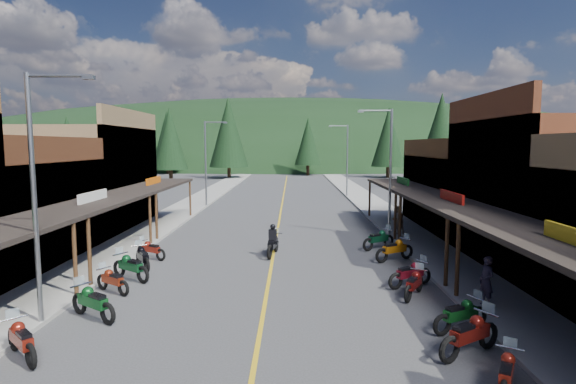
{
  "coord_description": "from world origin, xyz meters",
  "views": [
    {
      "loc": [
        1.0,
        -19.88,
        5.81
      ],
      "look_at": [
        0.75,
        6.82,
        3.0
      ],
      "focal_mm": 28.0,
      "sensor_mm": 36.0,
      "label": 1
    }
  ],
  "objects_px": {
    "pine_11": "(441,134)",
    "bike_east_7": "(410,273)",
    "shop_east_3": "(475,192)",
    "bike_west_6": "(112,279)",
    "pine_4": "(388,137)",
    "pine_5": "(455,134)",
    "bike_west_4": "(21,338)",
    "pine_9": "(453,141)",
    "streetlight_1": "(207,159)",
    "bike_west_9": "(151,249)",
    "bike_east_5": "(461,313)",
    "pine_2": "(229,132)",
    "bike_west_7": "(130,265)",
    "streetlight_3": "(346,157)",
    "bike_east_8": "(395,248)",
    "pine_8": "(120,144)",
    "streetlight_0": "(38,188)",
    "bike_east_9": "(379,238)",
    "pine_6": "(535,141)",
    "pedestrian_east_b": "(398,220)",
    "bike_west_8": "(143,256)",
    "bike_east_6": "(414,282)",
    "shop_east_2": "(558,193)",
    "pine_7": "(137,138)",
    "bike_west_5": "(93,300)",
    "pine_1": "(167,138)",
    "shop_west_3": "(81,178)",
    "pine_3": "(308,141)",
    "pine_0": "(68,141)",
    "streetlight_2": "(388,167)",
    "pine_10": "(170,139)",
    "bike_east_3": "(507,371)",
    "bike_east_4": "(470,333)",
    "pedestrian_east_a": "(486,281)",
    "rider_on_bike": "(273,243)"
  },
  "relations": [
    {
      "from": "pine_11",
      "to": "bike_east_7",
      "type": "xyz_separation_m",
      "value": [
        -14.17,
        -39.94,
        -6.58
      ]
    },
    {
      "from": "shop_east_3",
      "to": "bike_west_6",
      "type": "relative_size",
      "value": 5.6
    },
    {
      "from": "pine_4",
      "to": "pine_5",
      "type": "distance_m",
      "value": 20.01
    },
    {
      "from": "bike_west_4",
      "to": "pine_9",
      "type": "bearing_deg",
      "value": 13.71
    },
    {
      "from": "streetlight_1",
      "to": "bike_west_9",
      "type": "relative_size",
      "value": 4.11
    },
    {
      "from": "pine_4",
      "to": "bike_east_5",
      "type": "xyz_separation_m",
      "value": [
        -11.75,
        -66.36,
        -6.63
      ]
    },
    {
      "from": "pine_2",
      "to": "bike_west_7",
      "type": "height_order",
      "value": "pine_2"
    },
    {
      "from": "bike_west_4",
      "to": "bike_west_9",
      "type": "bearing_deg",
      "value": 42.64
    },
    {
      "from": "streetlight_3",
      "to": "pine_4",
      "type": "bearing_deg",
      "value": 69.78
    },
    {
      "from": "bike_east_8",
      "to": "pine_8",
      "type": "bearing_deg",
      "value": -172.05
    },
    {
      "from": "streetlight_0",
      "to": "bike_east_9",
      "type": "bearing_deg",
      "value": 40.05
    },
    {
      "from": "pine_6",
      "to": "pedestrian_east_b",
      "type": "height_order",
      "value": "pine_6"
    },
    {
      "from": "bike_west_8",
      "to": "bike_east_6",
      "type": "relative_size",
      "value": 1.04
    },
    {
      "from": "streetlight_0",
      "to": "bike_west_4",
      "type": "distance_m",
      "value": 4.54
    },
    {
      "from": "shop_east_2",
      "to": "pine_7",
      "type": "xyz_separation_m",
      "value": [
        -45.78,
        74.3,
        3.72
      ]
    },
    {
      "from": "pine_5",
      "to": "bike_east_5",
      "type": "xyz_separation_m",
      "value": [
        -27.75,
        -78.36,
        -7.39
      ]
    },
    {
      "from": "bike_east_6",
      "to": "pine_7",
      "type": "bearing_deg",
      "value": 147.24
    },
    {
      "from": "streetlight_0",
      "to": "pine_4",
      "type": "relative_size",
      "value": 0.64
    },
    {
      "from": "shop_east_3",
      "to": "bike_west_5",
      "type": "bearing_deg",
      "value": -139.14
    },
    {
      "from": "streetlight_1",
      "to": "pine_1",
      "type": "bearing_deg",
      "value": 109.55
    },
    {
      "from": "shop_west_3",
      "to": "bike_west_8",
      "type": "bearing_deg",
      "value": -53.81
    },
    {
      "from": "shop_east_3",
      "to": "bike_west_9",
      "type": "xyz_separation_m",
      "value": [
        -19.95,
        -8.86,
        -1.98
      ]
    },
    {
      "from": "pine_3",
      "to": "pine_2",
      "type": "bearing_deg",
      "value": -150.26
    },
    {
      "from": "pine_11",
      "to": "bike_east_6",
      "type": "height_order",
      "value": "pine_11"
    },
    {
      "from": "pine_1",
      "to": "bike_west_7",
      "type": "bearing_deg",
      "value": -75.76
    },
    {
      "from": "pine_0",
      "to": "pine_6",
      "type": "distance_m",
      "value": 86.02
    },
    {
      "from": "bike_west_6",
      "to": "streetlight_2",
      "type": "bearing_deg",
      "value": -16.0
    },
    {
      "from": "pine_7",
      "to": "pine_6",
      "type": "bearing_deg",
      "value": -8.75
    },
    {
      "from": "pine_9",
      "to": "pine_0",
      "type": "bearing_deg",
      "value": 165.12
    },
    {
      "from": "pine_10",
      "to": "bike_west_4",
      "type": "bearing_deg",
      "value": -78.68
    },
    {
      "from": "bike_east_3",
      "to": "bike_east_4",
      "type": "xyz_separation_m",
      "value": [
        -0.12,
        1.88,
        0.13
      ]
    },
    {
      "from": "bike_west_5",
      "to": "pedestrian_east_a",
      "type": "distance_m",
      "value": 13.53
    },
    {
      "from": "bike_west_9",
      "to": "pedestrian_east_a",
      "type": "relative_size",
      "value": 1.1
    },
    {
      "from": "pine_10",
      "to": "pine_2",
      "type": "bearing_deg",
      "value": 45.0
    },
    {
      "from": "bike_east_6",
      "to": "pedestrian_east_a",
      "type": "xyz_separation_m",
      "value": [
        2.18,
        -1.27,
        0.46
      ]
    },
    {
      "from": "bike_west_8",
      "to": "streetlight_1",
      "type": "bearing_deg",
      "value": 60.2
    },
    {
      "from": "bike_east_4",
      "to": "bike_east_6",
      "type": "xyz_separation_m",
      "value": [
        -0.23,
        4.8,
        -0.09
      ]
    },
    {
      "from": "pine_9",
      "to": "pine_2",
      "type": "bearing_deg",
      "value": 159.08
    },
    {
      "from": "streetlight_0",
      "to": "bike_east_9",
      "type": "relative_size",
      "value": 3.57
    },
    {
      "from": "bike_east_9",
      "to": "rider_on_bike",
      "type": "xyz_separation_m",
      "value": [
        -5.83,
        -1.48,
        0.06
      ]
    },
    {
      "from": "bike_west_9",
      "to": "bike_east_4",
      "type": "relative_size",
      "value": 0.83
    },
    {
      "from": "shop_east_2",
      "to": "bike_east_9",
      "type": "bearing_deg",
      "value": 159.16
    },
    {
      "from": "pine_4",
      "to": "bike_west_6",
      "type": "xyz_separation_m",
      "value": [
        -24.06,
        -62.79,
        -6.68
      ]
    },
    {
      "from": "bike_west_8",
      "to": "bike_east_6",
      "type": "height_order",
      "value": "bike_west_8"
    },
    {
      "from": "bike_west_9",
      "to": "pedestrian_east_b",
      "type": "height_order",
      "value": "pedestrian_east_b"
    },
    {
      "from": "bike_east_6",
      "to": "shop_east_2",
      "type": "bearing_deg",
      "value": 62.8
    },
    {
      "from": "streetlight_3",
      "to": "bike_east_6",
      "type": "height_order",
      "value": "streetlight_3"
    },
    {
      "from": "shop_west_3",
      "to": "bike_west_5",
      "type": "height_order",
      "value": "shop_west_3"
    },
    {
      "from": "shop_west_3",
      "to": "streetlight_3",
      "type": "height_order",
      "value": "shop_west_3"
    },
    {
      "from": "bike_west_9",
      "to": "shop_east_3",
      "type": "bearing_deg",
      "value": -35.41
    }
  ]
}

